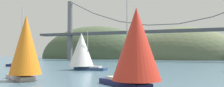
# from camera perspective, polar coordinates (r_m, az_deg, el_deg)

# --- Properties ---
(headland_center) EXTENTS (70.06, 44.00, 40.98)m
(headland_center) POSITION_cam_1_polar(r_m,az_deg,el_deg) (155.63, 16.20, -3.66)
(headland_center) COLOR #5B6647
(headland_center) RESTS_ON ground_plane
(headland_left) EXTENTS (83.44, 44.00, 46.37)m
(headland_left) POSITION_cam_1_polar(r_m,az_deg,el_deg) (171.24, -4.28, -3.61)
(headland_left) COLOR #425138
(headland_left) RESTS_ON ground_plane
(suspension_bridge) EXTENTS (138.24, 6.00, 32.87)m
(suspension_bridge) POSITION_cam_1_polar(r_m,az_deg,el_deg) (116.94, 12.09, 3.26)
(suspension_bridge) COLOR slate
(suspension_bridge) RESTS_ON ground_plane
(sailboat_red_spinnaker) EXTENTS (10.13, 6.77, 11.33)m
(sailboat_red_spinnaker) POSITION_cam_1_polar(r_m,az_deg,el_deg) (75.69, -19.40, -1.07)
(sailboat_red_spinnaker) COLOR #191E4C
(sailboat_red_spinnaker) RESTS_ON ground_plane
(sailboat_navy_sail) EXTENTS (5.59, 7.94, 8.71)m
(sailboat_navy_sail) POSITION_cam_1_polar(r_m,az_deg,el_deg) (43.85, 6.37, -1.42)
(sailboat_navy_sail) COLOR #191E4C
(sailboat_navy_sail) RESTS_ON ground_plane
(sailboat_white_mainsail) EXTENTS (9.56, 6.23, 9.32)m
(sailboat_white_mainsail) POSITION_cam_1_polar(r_m,az_deg,el_deg) (56.95, -7.22, -1.59)
(sailboat_white_mainsail) COLOR navy
(sailboat_white_mainsail) RESTS_ON ground_plane
(sailboat_orange_sail) EXTENTS (8.90, 7.08, 10.91)m
(sailboat_orange_sail) POSITION_cam_1_polar(r_m,az_deg,el_deg) (36.61, -19.99, -0.68)
(sailboat_orange_sail) COLOR #B7B2A8
(sailboat_orange_sail) RESTS_ON ground_plane
(sailboat_scarlet_sail) EXTENTS (9.98, 9.09, 10.79)m
(sailboat_scarlet_sail) POSITION_cam_1_polar(r_m,az_deg,el_deg) (26.84, 5.68, -0.56)
(sailboat_scarlet_sail) COLOR #191E4C
(sailboat_scarlet_sail) RESTS_ON ground_plane
(channel_buoy) EXTENTS (1.10, 1.10, 2.64)m
(channel_buoy) POSITION_cam_1_polar(r_m,az_deg,el_deg) (57.02, 7.82, -5.90)
(channel_buoy) COLOR green
(channel_buoy) RESTS_ON ground_plane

